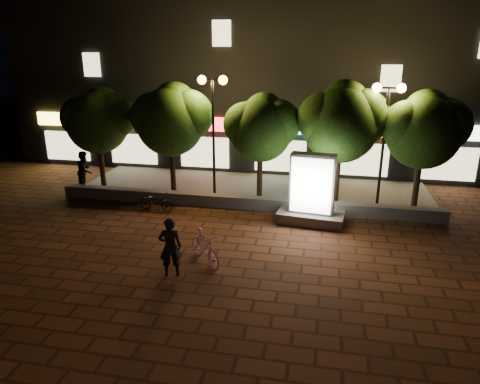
% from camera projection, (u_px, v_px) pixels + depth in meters
% --- Properties ---
extents(ground, '(80.00, 80.00, 0.00)m').
position_uv_depth(ground, '(219.00, 249.00, 14.38)').
color(ground, '#572D1B').
rests_on(ground, ground).
extents(retaining_wall, '(16.00, 0.45, 0.50)m').
position_uv_depth(retaining_wall, '(242.00, 202.00, 18.02)').
color(retaining_wall, slate).
rests_on(retaining_wall, ground).
extents(sidewalk, '(16.00, 5.00, 0.08)m').
position_uv_depth(sidewalk, '(253.00, 189.00, 20.42)').
color(sidewalk, slate).
rests_on(sidewalk, ground).
extents(building_block, '(28.00, 8.12, 11.30)m').
position_uv_depth(building_block, '(273.00, 72.00, 24.89)').
color(building_block, black).
rests_on(building_block, ground).
extents(tree_far_left, '(3.36, 2.80, 4.63)m').
position_uv_depth(tree_far_left, '(99.00, 118.00, 19.73)').
color(tree_far_left, '#301E13').
rests_on(tree_far_left, sidewalk).
extents(tree_left, '(3.60, 3.00, 4.89)m').
position_uv_depth(tree_left, '(172.00, 117.00, 19.02)').
color(tree_left, '#301E13').
rests_on(tree_left, sidewalk).
extents(tree_mid, '(3.24, 2.70, 4.50)m').
position_uv_depth(tree_mid, '(262.00, 126.00, 18.34)').
color(tree_mid, '#301E13').
rests_on(tree_mid, sidewalk).
extents(tree_right, '(3.72, 3.10, 5.07)m').
position_uv_depth(tree_right, '(343.00, 120.00, 17.61)').
color(tree_right, '#301E13').
rests_on(tree_right, sidewalk).
extents(tree_far_right, '(3.48, 2.90, 4.76)m').
position_uv_depth(tree_far_right, '(425.00, 127.00, 17.07)').
color(tree_far_right, '#301E13').
rests_on(tree_far_right, sidewalk).
extents(street_lamp_left, '(1.26, 0.36, 5.18)m').
position_uv_depth(street_lamp_left, '(213.00, 106.00, 18.23)').
color(street_lamp_left, black).
rests_on(street_lamp_left, sidewalk).
extents(street_lamp_right, '(1.26, 0.36, 4.98)m').
position_uv_depth(street_lamp_right, '(386.00, 114.00, 16.95)').
color(street_lamp_right, black).
rests_on(street_lamp_right, sidewalk).
extents(ad_kiosk, '(2.61, 1.53, 2.69)m').
position_uv_depth(ad_kiosk, '(312.00, 196.00, 16.26)').
color(ad_kiosk, slate).
rests_on(ad_kiosk, ground).
extents(scooter_pink, '(1.59, 1.63, 1.07)m').
position_uv_depth(scooter_pink, '(205.00, 247.00, 13.30)').
color(scooter_pink, pink).
rests_on(scooter_pink, ground).
extents(rider, '(0.76, 0.62, 1.80)m').
position_uv_depth(rider, '(170.00, 247.00, 12.48)').
color(rider, black).
rests_on(rider, ground).
extents(scooter_parked, '(1.57, 0.73, 0.79)m').
position_uv_depth(scooter_parked, '(156.00, 201.00, 17.68)').
color(scooter_parked, black).
rests_on(scooter_parked, ground).
extents(pedestrian, '(0.85, 1.00, 1.83)m').
position_uv_depth(pedestrian, '(85.00, 171.00, 19.89)').
color(pedestrian, black).
rests_on(pedestrian, sidewalk).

